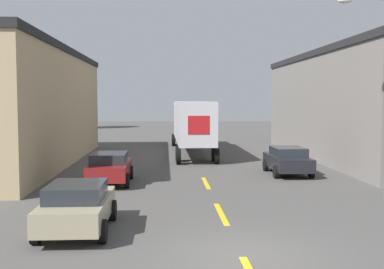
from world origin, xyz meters
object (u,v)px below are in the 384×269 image
semi_truck (191,122)px  parked_car_left_far (109,167)px  parked_car_right_mid (288,160)px  street_lamp (383,82)px  parked_car_left_near (77,206)px

semi_truck → parked_car_left_far: size_ratio=3.67×
parked_car_right_mid → parked_car_left_far: (-9.18, -2.32, 0.00)m
street_lamp → parked_car_left_near: bearing=-159.1°
parked_car_right_mid → street_lamp: bearing=-71.4°
semi_truck → parked_car_right_mid: size_ratio=3.67×
street_lamp → parked_car_right_mid: bearing=108.6°
parked_car_left_near → semi_truck: bearing=78.1°
parked_car_right_mid → parked_car_left_near: size_ratio=1.00×
parked_car_right_mid → semi_truck: bearing=112.4°
street_lamp → parked_car_left_far: bearing=160.1°
street_lamp → semi_truck: bearing=111.0°
semi_truck → parked_car_left_near: semi_truck is taller
parked_car_right_mid → parked_car_left_near: (-9.18, -10.74, 0.00)m
semi_truck → parked_car_left_far: 14.29m
parked_car_right_mid → parked_car_left_near: 14.12m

